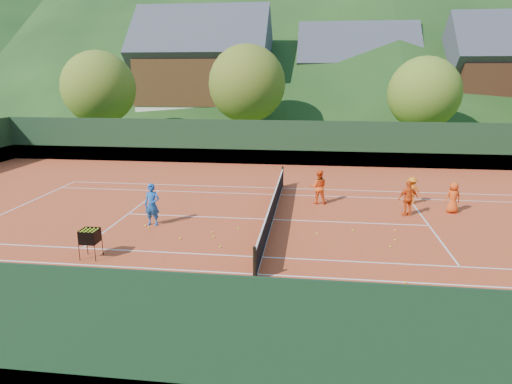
# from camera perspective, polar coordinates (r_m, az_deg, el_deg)

# --- Properties ---
(ground) EXTENTS (400.00, 400.00, 0.00)m
(ground) POSITION_cam_1_polar(r_m,az_deg,el_deg) (19.39, 2.09, -3.51)
(ground) COLOR #31551A
(ground) RESTS_ON ground
(clay_court) EXTENTS (40.00, 24.00, 0.02)m
(clay_court) POSITION_cam_1_polar(r_m,az_deg,el_deg) (19.39, 2.09, -3.49)
(clay_court) COLOR #B93F1E
(clay_court) RESTS_ON ground
(coach) EXTENTS (0.66, 0.45, 1.73)m
(coach) POSITION_cam_1_polar(r_m,az_deg,el_deg) (18.91, -12.86, -1.55)
(coach) COLOR #1951A5
(coach) RESTS_ON clay_court
(student_a) EXTENTS (0.81, 0.65, 1.63)m
(student_a) POSITION_cam_1_polar(r_m,az_deg,el_deg) (21.72, 7.83, 0.64)
(student_a) COLOR #FF5616
(student_a) RESTS_ON clay_court
(student_b) EXTENTS (0.99, 0.67, 1.57)m
(student_b) POSITION_cam_1_polar(r_m,az_deg,el_deg) (20.74, 18.50, -0.75)
(student_b) COLOR #E85114
(student_b) RESTS_ON clay_court
(student_c) EXTENTS (0.75, 0.56, 1.40)m
(student_c) POSITION_cam_1_polar(r_m,az_deg,el_deg) (21.92, 23.41, -0.63)
(student_c) COLOR #E64D14
(student_c) RESTS_ON clay_court
(student_d) EXTENTS (0.93, 0.65, 1.30)m
(student_d) POSITION_cam_1_polar(r_m,az_deg,el_deg) (22.71, 18.89, 0.17)
(student_d) COLOR orange
(student_d) RESTS_ON clay_court
(tennis_ball_0) EXTENTS (0.07, 0.07, 0.07)m
(tennis_ball_0) POSITION_cam_1_polar(r_m,az_deg,el_deg) (13.62, 11.95, -11.75)
(tennis_ball_0) COLOR #D8F428
(tennis_ball_0) RESTS_ON clay_court
(tennis_ball_1) EXTENTS (0.07, 0.07, 0.07)m
(tennis_ball_1) POSITION_cam_1_polar(r_m,az_deg,el_deg) (12.20, 3.19, -14.75)
(tennis_ball_1) COLOR #D8F428
(tennis_ball_1) RESTS_ON clay_court
(tennis_ball_2) EXTENTS (0.07, 0.07, 0.07)m
(tennis_ball_2) POSITION_cam_1_polar(r_m,az_deg,el_deg) (13.33, 24.47, -13.44)
(tennis_ball_2) COLOR #D8F428
(tennis_ball_2) RESTS_ON clay_court
(tennis_ball_3) EXTENTS (0.07, 0.07, 0.07)m
(tennis_ball_3) POSITION_cam_1_polar(r_m,az_deg,el_deg) (11.74, -9.61, -16.21)
(tennis_ball_3) COLOR #D8F428
(tennis_ball_3) RESTS_ON clay_court
(tennis_ball_4) EXTENTS (0.07, 0.07, 0.07)m
(tennis_ball_4) POSITION_cam_1_polar(r_m,az_deg,el_deg) (13.38, -9.62, -12.14)
(tennis_ball_4) COLOR #D8F428
(tennis_ball_4) RESTS_ON clay_court
(tennis_ball_5) EXTENTS (0.07, 0.07, 0.07)m
(tennis_ball_5) POSITION_cam_1_polar(r_m,az_deg,el_deg) (17.03, 16.49, -6.56)
(tennis_ball_5) COLOR #D8F428
(tennis_ball_5) RESTS_ON clay_court
(tennis_ball_6) EXTENTS (0.07, 0.07, 0.07)m
(tennis_ball_6) POSITION_cam_1_polar(r_m,az_deg,el_deg) (13.71, -26.98, -12.95)
(tennis_ball_6) COLOR #D8F428
(tennis_ball_6) RESTS_ON clay_court
(tennis_ball_7) EXTENTS (0.07, 0.07, 0.07)m
(tennis_ball_7) POSITION_cam_1_polar(r_m,az_deg,el_deg) (12.96, 27.47, -14.63)
(tennis_ball_7) COLOR #D8F428
(tennis_ball_7) RESTS_ON clay_court
(tennis_ball_8) EXTENTS (0.07, 0.07, 0.07)m
(tennis_ball_8) POSITION_cam_1_polar(r_m,az_deg,el_deg) (18.79, -13.29, -4.34)
(tennis_ball_8) COLOR #D8F428
(tennis_ball_8) RESTS_ON clay_court
(tennis_ball_9) EXTENTS (0.07, 0.07, 0.07)m
(tennis_ball_9) POSITION_cam_1_polar(r_m,az_deg,el_deg) (18.81, 17.00, -4.58)
(tennis_ball_9) COLOR #D8F428
(tennis_ball_9) RESTS_ON clay_court
(tennis_ball_10) EXTENTS (0.07, 0.07, 0.07)m
(tennis_ball_10) POSITION_cam_1_polar(r_m,az_deg,el_deg) (12.57, 0.59, -13.77)
(tennis_ball_10) COLOR #D8F428
(tennis_ball_10) RESTS_ON clay_court
(tennis_ball_11) EXTENTS (0.07, 0.07, 0.07)m
(tennis_ball_11) POSITION_cam_1_polar(r_m,az_deg,el_deg) (16.37, -4.48, -6.85)
(tennis_ball_11) COLOR #D8F428
(tennis_ball_11) RESTS_ON clay_court
(tennis_ball_12) EXTENTS (0.07, 0.07, 0.07)m
(tennis_ball_12) POSITION_cam_1_polar(r_m,az_deg,el_deg) (13.30, -6.51, -12.18)
(tennis_ball_12) COLOR #D8F428
(tennis_ball_12) RESTS_ON clay_court
(tennis_ball_14) EXTENTS (0.07, 0.07, 0.07)m
(tennis_ball_14) POSITION_cam_1_polar(r_m,az_deg,el_deg) (12.10, -17.60, -15.72)
(tennis_ball_14) COLOR #D8F428
(tennis_ball_14) RESTS_ON clay_court
(tennis_ball_15) EXTENTS (0.07, 0.07, 0.07)m
(tennis_ball_15) POSITION_cam_1_polar(r_m,az_deg,el_deg) (17.35, -9.44, -5.74)
(tennis_ball_15) COLOR #D8F428
(tennis_ball_15) RESTS_ON clay_court
(tennis_ball_17) EXTENTS (0.07, 0.07, 0.07)m
(tennis_ball_17) POSITION_cam_1_polar(r_m,az_deg,el_deg) (14.40, 18.17, -10.68)
(tennis_ball_17) COLOR #D8F428
(tennis_ball_17) RESTS_ON clay_court
(tennis_ball_18) EXTENTS (0.07, 0.07, 0.07)m
(tennis_ball_18) POSITION_cam_1_polar(r_m,az_deg,el_deg) (17.35, -5.33, -5.59)
(tennis_ball_18) COLOR #D8F428
(tennis_ball_18) RESTS_ON clay_court
(tennis_ball_19) EXTENTS (0.07, 0.07, 0.07)m
(tennis_ball_19) POSITION_cam_1_polar(r_m,az_deg,el_deg) (10.95, 9.70, -18.70)
(tennis_ball_19) COLOR #D8F428
(tennis_ball_19) RESTS_ON clay_court
(tennis_ball_20) EXTENTS (0.07, 0.07, 0.07)m
(tennis_ball_20) POSITION_cam_1_polar(r_m,az_deg,el_deg) (17.77, 7.63, -5.17)
(tennis_ball_20) COLOR #D8F428
(tennis_ball_20) RESTS_ON clay_court
(tennis_ball_21) EXTENTS (0.07, 0.07, 0.07)m
(tennis_ball_21) POSITION_cam_1_polar(r_m,az_deg,el_deg) (19.07, -13.65, -4.08)
(tennis_ball_21) COLOR #D8F428
(tennis_ball_21) RESTS_ON clay_court
(tennis_ball_22) EXTENTS (0.07, 0.07, 0.07)m
(tennis_ball_22) POSITION_cam_1_polar(r_m,az_deg,el_deg) (18.39, 12.02, -4.69)
(tennis_ball_22) COLOR #D8F428
(tennis_ball_22) RESTS_ON clay_court
(tennis_ball_23) EXTENTS (0.07, 0.07, 0.07)m
(tennis_ball_23) POSITION_cam_1_polar(r_m,az_deg,el_deg) (13.23, 12.00, -12.58)
(tennis_ball_23) COLOR #D8F428
(tennis_ball_23) RESTS_ON clay_court
(tennis_ball_24) EXTENTS (0.07, 0.07, 0.07)m
(tennis_ball_24) POSITION_cam_1_polar(r_m,az_deg,el_deg) (17.83, -5.52, -5.03)
(tennis_ball_24) COLOR #D8F428
(tennis_ball_24) RESTS_ON clay_court
(tennis_ball_25) EXTENTS (0.07, 0.07, 0.07)m
(tennis_ball_25) POSITION_cam_1_polar(r_m,az_deg,el_deg) (18.16, -2.16, -4.61)
(tennis_ball_25) COLOR #D8F428
(tennis_ball_25) RESTS_ON clay_court
(tennis_ball_26) EXTENTS (0.07, 0.07, 0.07)m
(tennis_ball_26) POSITION_cam_1_polar(r_m,az_deg,el_deg) (17.74, 16.99, -5.74)
(tennis_ball_26) COLOR #D8F428
(tennis_ball_26) RESTS_ON clay_court
(court_lines) EXTENTS (23.83, 11.03, 0.00)m
(court_lines) POSITION_cam_1_polar(r_m,az_deg,el_deg) (19.38, 2.09, -3.45)
(court_lines) COLOR white
(court_lines) RESTS_ON clay_court
(tennis_net) EXTENTS (0.10, 12.07, 1.10)m
(tennis_net) POSITION_cam_1_polar(r_m,az_deg,el_deg) (19.23, 2.10, -2.04)
(tennis_net) COLOR black
(tennis_net) RESTS_ON clay_court
(perimeter_fence) EXTENTS (40.40, 24.24, 3.00)m
(perimeter_fence) POSITION_cam_1_polar(r_m,az_deg,el_deg) (19.03, 2.12, 0.12)
(perimeter_fence) COLOR black
(perimeter_fence) RESTS_ON clay_court
(ball_hopper) EXTENTS (0.57, 0.57, 1.00)m
(ball_hopper) POSITION_cam_1_polar(r_m,az_deg,el_deg) (16.19, -20.06, -5.28)
(ball_hopper) COLOR black
(ball_hopper) RESTS_ON clay_court
(chalet_left) EXTENTS (13.80, 9.93, 12.92)m
(chalet_left) POSITION_cam_1_polar(r_m,az_deg,el_deg) (49.73, -6.50, 14.09)
(chalet_left) COLOR beige
(chalet_left) RESTS_ON ground
(chalet_mid) EXTENTS (12.65, 8.82, 11.45)m
(chalet_mid) POSITION_cam_1_polar(r_m,az_deg,el_deg) (52.55, 12.32, 13.16)
(chalet_mid) COLOR beige
(chalet_mid) RESTS_ON ground
(chalet_right) EXTENTS (11.50, 8.82, 11.91)m
(chalet_right) POSITION_cam_1_polar(r_m,az_deg,el_deg) (51.74, 28.70, 12.02)
(chalet_right) COLOR beige
(chalet_right) RESTS_ON ground
(tree_a) EXTENTS (6.00, 6.00, 7.88)m
(tree_a) POSITION_cam_1_polar(r_m,az_deg,el_deg) (40.41, -19.08, 12.20)
(tree_a) COLOR #422C1A
(tree_a) RESTS_ON ground
(tree_b) EXTENTS (6.40, 6.40, 8.40)m
(tree_b) POSITION_cam_1_polar(r_m,az_deg,el_deg) (38.77, -1.15, 13.38)
(tree_b) COLOR #42291A
(tree_b) RESTS_ON ground
(tree_c) EXTENTS (5.60, 5.60, 7.35)m
(tree_c) POSITION_cam_1_polar(r_m,az_deg,el_deg) (38.32, 20.27, 11.52)
(tree_c) COLOR #41281A
(tree_c) RESTS_ON ground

